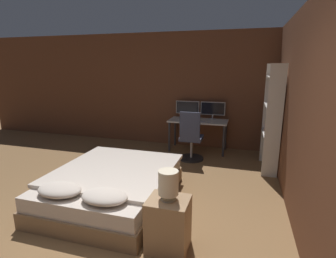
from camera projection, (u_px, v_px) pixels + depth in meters
wall_back at (191, 91)px, 6.23m from camera, size 12.00×0.06×2.70m
wall_side_right at (303, 116)px, 3.10m from camera, size 0.06×12.00×2.70m
bed at (113, 186)px, 3.79m from camera, size 1.62×2.00×0.55m
nightstand at (168, 224)px, 2.78m from camera, size 0.43×0.38×0.57m
bedside_lamp at (168, 183)px, 2.67m from camera, size 0.21×0.21×0.32m
desk at (198, 124)px, 5.98m from camera, size 1.32×0.62×0.72m
monitor_left at (188, 108)px, 6.18m from camera, size 0.56×0.16×0.40m
monitor_right at (213, 109)px, 6.01m from camera, size 0.56×0.16×0.40m
keyboard at (197, 122)px, 5.76m from camera, size 0.38×0.13×0.02m
computer_mouse at (209, 122)px, 5.69m from camera, size 0.07×0.05×0.04m
office_chair at (191, 141)px, 5.41m from camera, size 0.52×0.52×1.04m
bookshelf at (272, 116)px, 4.72m from camera, size 0.26×0.83×1.97m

